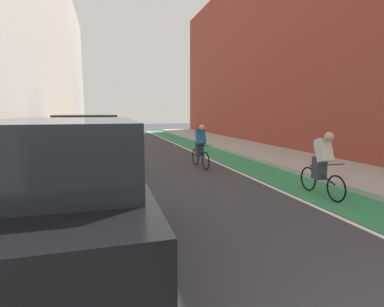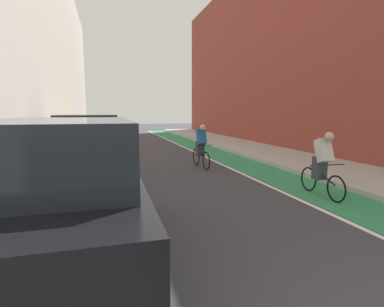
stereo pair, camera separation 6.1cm
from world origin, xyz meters
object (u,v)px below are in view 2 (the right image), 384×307
(parked_suv_silver, at_px, (89,146))
(cyclist_trailing, at_px, (201,145))
(cyclist_mid, at_px, (322,162))
(parked_suv_black, at_px, (66,194))
(parked_sedan_yellow_cab, at_px, (96,137))

(parked_suv_silver, distance_m, cyclist_trailing, 3.97)
(parked_suv_silver, bearing_deg, cyclist_mid, -33.09)
(parked_suv_silver, bearing_deg, parked_suv_black, -90.01)
(cyclist_mid, distance_m, cyclist_trailing, 4.76)
(parked_suv_silver, height_order, cyclist_trailing, parked_suv_silver)
(cyclist_mid, bearing_deg, parked_suv_black, -160.43)
(parked_suv_black, distance_m, parked_sedan_yellow_cab, 11.86)
(parked_suv_black, bearing_deg, parked_suv_silver, 89.99)
(cyclist_trailing, bearing_deg, parked_sedan_yellow_cab, 125.59)
(cyclist_mid, relative_size, cyclist_trailing, 0.98)
(parked_suv_black, height_order, cyclist_trailing, parked_suv_black)
(parked_sedan_yellow_cab, distance_m, cyclist_mid, 11.34)
(parked_suv_black, xyz_separation_m, cyclist_mid, (5.57, 1.98, -0.17))
(parked_suv_silver, relative_size, cyclist_trailing, 2.51)
(parked_suv_silver, height_order, parked_sedan_yellow_cab, parked_suv_silver)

